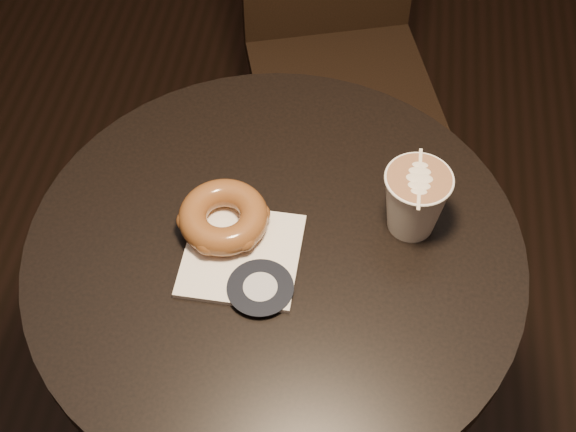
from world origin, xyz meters
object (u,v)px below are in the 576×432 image
Objects in this scene: cafe_table at (276,318)px; pastry_bag at (242,255)px; latte_cup at (415,202)px; chair at (335,21)px; doughnut at (223,217)px.

cafe_table is 0.21m from pastry_bag.
latte_cup is (0.19, 0.06, 0.25)m from cafe_table.
cafe_table is 0.78× the size of chair.
doughnut is at bearing -170.73° from latte_cup.
chair is (0.02, 0.75, -0.01)m from cafe_table.
cafe_table is at bearing 29.18° from pastry_bag.
latte_cup is (0.23, 0.09, 0.05)m from pastry_bag.
latte_cup reaches higher than cafe_table.
latte_cup is at bearing 22.20° from pastry_bag.
cafe_table is 5.95× the size of doughnut.
cafe_table is at bearing -109.01° from chair.
pastry_bag is (-0.07, -0.77, 0.22)m from chair.
chair is at bearing 86.51° from pastry_bag.
latte_cup reaches higher than pastry_bag.
latte_cup is at bearing 9.27° from doughnut.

